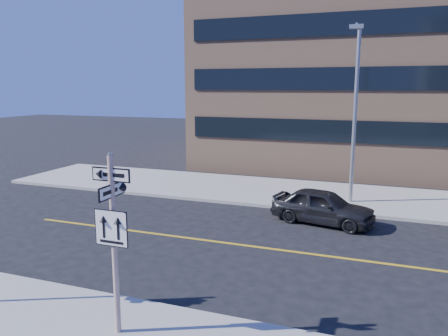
% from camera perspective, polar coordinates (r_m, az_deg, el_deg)
% --- Properties ---
extents(ground, '(120.00, 120.00, 0.00)m').
position_cam_1_polar(ground, '(12.70, -7.08, -15.50)').
color(ground, black).
rests_on(ground, ground).
extents(sign_pole, '(0.92, 0.92, 4.06)m').
position_cam_1_polar(sign_pole, '(9.78, -14.23, -8.43)').
color(sign_pole, white).
rests_on(sign_pole, near_sidewalk).
extents(parked_car_a, '(2.49, 4.44, 1.43)m').
position_cam_1_polar(parked_car_a, '(18.47, 12.77, -4.90)').
color(parked_car_a, black).
rests_on(parked_car_a, ground).
extents(streetlight_a, '(0.55, 2.25, 8.00)m').
position_cam_1_polar(streetlight_a, '(20.90, 16.76, 7.93)').
color(streetlight_a, gray).
rests_on(streetlight_a, far_sidewalk).
extents(building_brick, '(18.00, 18.00, 18.00)m').
position_cam_1_polar(building_brick, '(35.41, 15.36, 15.81)').
color(building_brick, tan).
rests_on(building_brick, ground).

